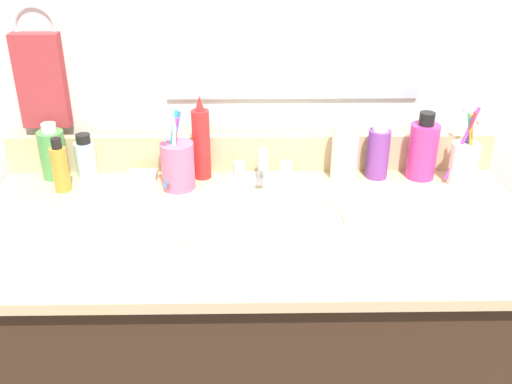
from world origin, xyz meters
The scene contains 18 objects.
vanity_cabinet centered at (0.00, 0.00, 0.40)m, with size 1.13×0.50×0.80m, color #382316.
countertop centered at (0.00, 0.00, 0.82)m, with size 1.17×0.54×0.02m, color #D1B284.
backsplash centered at (0.00, 0.26, 0.87)m, with size 1.17×0.02×0.09m, color #D1B284.
back_wall centered at (0.00, 0.32, 0.65)m, with size 2.27×0.04×1.30m, color silver.
towel_ring centered at (-0.49, 0.30, 1.17)m, with size 0.10×0.10×0.01m, color silver.
hand_towel centered at (-0.49, 0.28, 1.05)m, with size 0.11×0.04×0.22m, color #A53338.
sink_basin centered at (0.03, 0.00, 0.80)m, with size 0.37×0.37×0.11m.
faucet centered at (0.03, 0.19, 0.86)m, with size 0.16×0.10×0.08m.
bottle_lotion_white centered at (0.22, 0.21, 0.90)m, with size 0.06×0.06×0.15m.
bottle_cream_purple centered at (0.30, 0.22, 0.89)m, with size 0.05×0.05×0.14m.
bottle_oil_amber centered at (-0.43, 0.16, 0.88)m, with size 0.04×0.04×0.13m.
bottle_toner_green centered at (-0.47, 0.23, 0.89)m, with size 0.06×0.06×0.14m.
bottle_spray_red centered at (-0.12, 0.22, 0.92)m, with size 0.04×0.04×0.20m.
bottle_soap_pink centered at (0.40, 0.21, 0.90)m, with size 0.07×0.07×0.16m.
bottle_gel_clear centered at (-0.39, 0.23, 0.88)m, with size 0.05×0.05×0.11m.
cup_pink centered at (-0.17, 0.16, 0.89)m, with size 0.08×0.08×0.19m.
cup_white_ceramic centered at (0.49, 0.18, 0.88)m, with size 0.08×0.08×0.19m.
soap_bar centered at (-0.26, 0.20, 0.84)m, with size 0.06×0.04×0.02m, color white.
Camera 1 is at (-0.01, -1.07, 1.44)m, focal length 41.83 mm.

